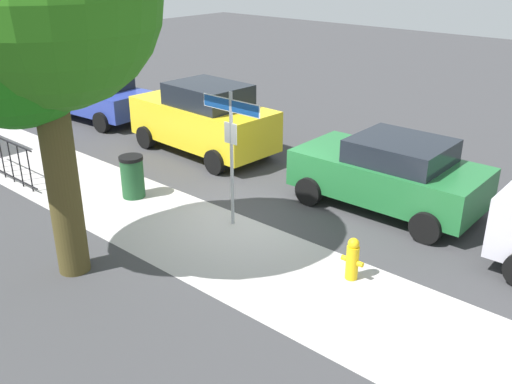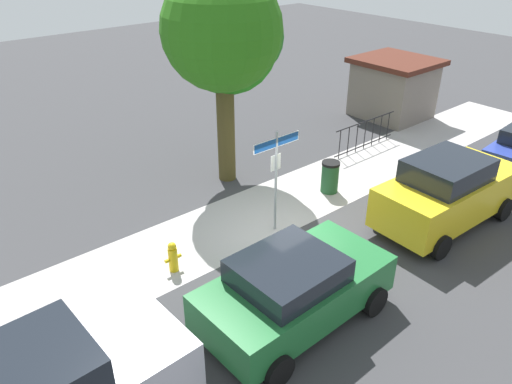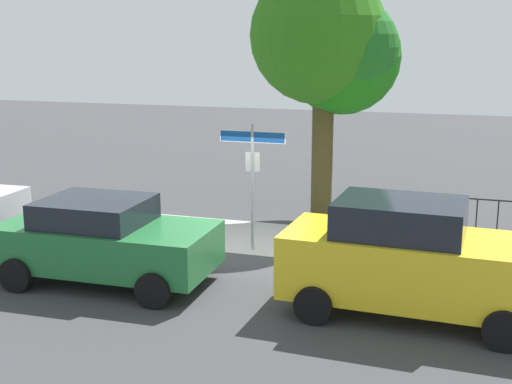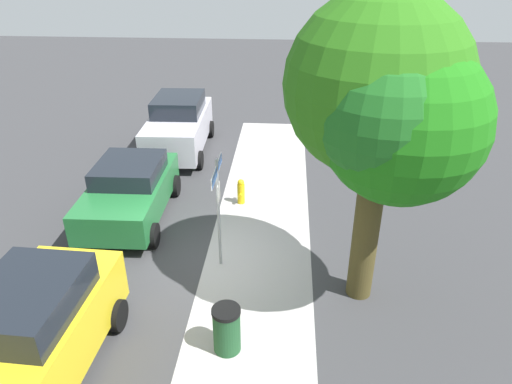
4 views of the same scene
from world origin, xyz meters
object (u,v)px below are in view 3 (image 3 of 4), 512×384
shade_tree (332,45)px  fire_hydrant (134,219)px  car_green (106,240)px  trash_bin (378,232)px  street_sign (252,161)px  car_yellow (411,259)px

shade_tree → fire_hydrant: size_ratio=8.12×
car_green → trash_bin: bearing=34.0°
trash_bin → fire_hydrant: bearing=-177.0°
street_sign → car_yellow: size_ratio=0.63×
shade_tree → trash_bin: shade_tree is taller
shade_tree → car_green: shade_tree is taller
fire_hydrant → trash_bin: size_ratio=0.80×
car_green → car_yellow: size_ratio=0.93×
car_green → trash_bin: car_green is taller
car_yellow → trash_bin: (-0.98, 3.21, -0.49)m
car_green → trash_bin: size_ratio=4.16×
street_sign → trash_bin: (2.67, 0.50, -1.48)m
street_sign → car_yellow: bearing=-36.6°
car_green → fire_hydrant: car_green is taller
car_yellow → fire_hydrant: size_ratio=5.62×
trash_bin → street_sign: bearing=-169.4°
street_sign → car_green: 3.64m
street_sign → fire_hydrant: 3.42m
shade_tree → car_green: 7.64m
fire_hydrant → car_yellow: bearing=-23.6°
shade_tree → car_green: (-3.04, -6.04, -3.56)m
car_green → fire_hydrant: size_ratio=5.24×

